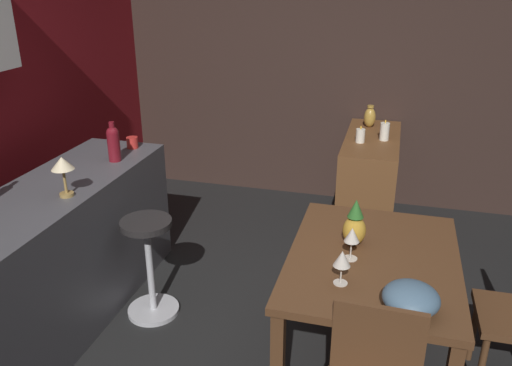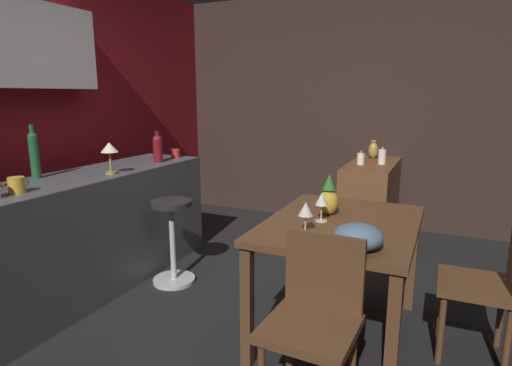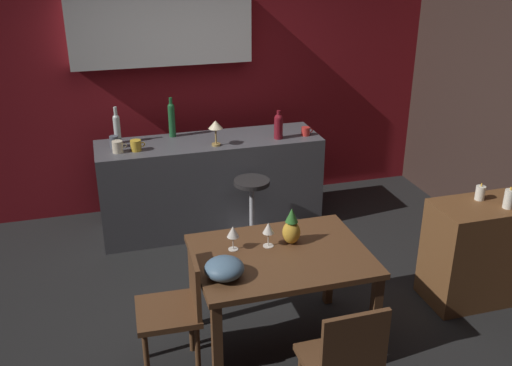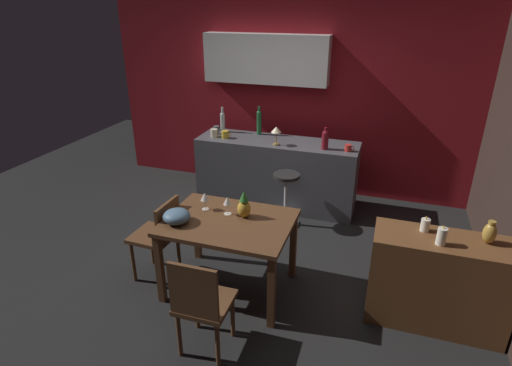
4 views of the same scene
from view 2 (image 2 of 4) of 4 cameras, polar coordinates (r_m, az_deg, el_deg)
The scene contains 21 objects.
ground_plane at distance 2.92m, azimuth 0.69°, elevation -18.60°, with size 9.00×9.00×0.00m, color black.
wall_kitchen_back at distance 3.82m, azimuth -29.88°, elevation 9.31°, with size 5.20×0.33×2.60m.
wall_side_right at distance 5.03m, azimuth 9.58°, elevation 9.67°, with size 0.10×4.40×2.60m, color #33231E.
dining_table at distance 2.60m, azimuth 11.51°, elevation -7.11°, with size 1.15×0.86×0.74m.
kitchen_counter at distance 3.52m, azimuth -20.84°, elevation -5.93°, with size 2.10×0.60×0.90m, color #4C4C51.
sideboard_cabinet at distance 4.41m, azimuth 15.28°, elevation -2.59°, with size 1.10×0.44×0.82m, color brown.
chair_near_window at distance 2.03m, azimuth 7.95°, elevation -17.67°, with size 0.42×0.42×0.85m.
chair_by_doorway at distance 2.71m, azimuth 29.25°, elevation -11.32°, with size 0.41×0.41×0.89m.
bar_stool at distance 3.42m, azimuth -11.28°, elevation -7.52°, with size 0.34×0.34×0.67m.
wine_glass_left at distance 2.52m, azimuth 8.91°, elevation -2.29°, with size 0.08×0.08×0.18m.
wine_glass_right at distance 2.30m, azimuth 6.76°, elevation -3.62°, with size 0.08×0.08×0.17m.
pineapple_centerpiece at distance 2.68m, azimuth 9.85°, elevation -1.94°, with size 0.12×0.12×0.26m.
fruit_bowl at distance 2.13m, azimuth 13.70°, elevation -7.10°, with size 0.25×0.25×0.13m, color slate.
wine_bottle_ruby at distance 3.78m, azimuth -13.21°, elevation 4.75°, with size 0.08×0.08×0.27m.
wine_bottle_green at distance 3.35m, azimuth -27.92°, elevation 3.63°, with size 0.06×0.06×0.38m.
cup_mustard at distance 2.91m, azimuth -29.73°, elevation -0.25°, with size 0.13×0.09×0.10m.
cup_red at distance 4.03m, azimuth -10.88°, elevation 3.97°, with size 0.12×0.08×0.08m.
counter_lamp at distance 3.30m, azimuth -19.28°, elevation 4.25°, with size 0.13×0.13×0.24m.
pillar_candle_tall at distance 4.18m, azimuth 14.03°, elevation 3.20°, with size 0.07×0.07×0.14m.
pillar_candle_short at distance 4.26m, azimuth 16.74°, elevation 3.43°, with size 0.07×0.07×0.17m.
vase_brass at distance 4.62m, azimuth 15.63°, elevation 4.35°, with size 0.10×0.10×0.19m.
Camera 2 is at (-2.30, -1.02, 1.48)m, focal length 29.45 mm.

